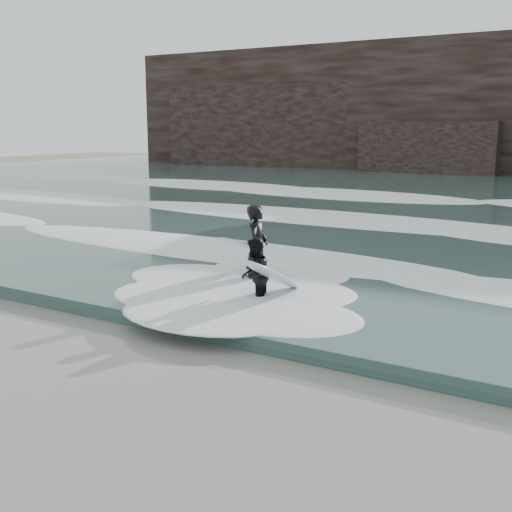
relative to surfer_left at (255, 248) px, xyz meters
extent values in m
plane|color=olive|center=(1.53, -6.57, -1.01)|extent=(120.00, 120.00, 0.00)
cube|color=#2F4946|center=(1.53, 22.43, -0.86)|extent=(90.00, 52.00, 0.30)
ellipsoid|color=white|center=(1.53, 2.43, -0.61)|extent=(60.00, 3.20, 0.20)
ellipsoid|color=white|center=(1.53, 9.43, -0.59)|extent=(60.00, 4.00, 0.24)
ellipsoid|color=white|center=(1.53, 18.43, -0.56)|extent=(60.00, 4.80, 0.30)
imported|color=black|center=(0.06, -0.01, -0.01)|extent=(0.65, 0.83, 2.02)
ellipsoid|color=silver|center=(-0.34, 0.04, 0.03)|extent=(0.56, 1.99, 0.72)
imported|color=black|center=(0.87, -1.44, -0.24)|extent=(0.83, 0.91, 1.54)
ellipsoid|color=silver|center=(1.29, -1.44, -0.19)|extent=(0.62, 2.02, 1.06)
camera|label=1|loc=(7.56, -12.29, 2.78)|focal=45.00mm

